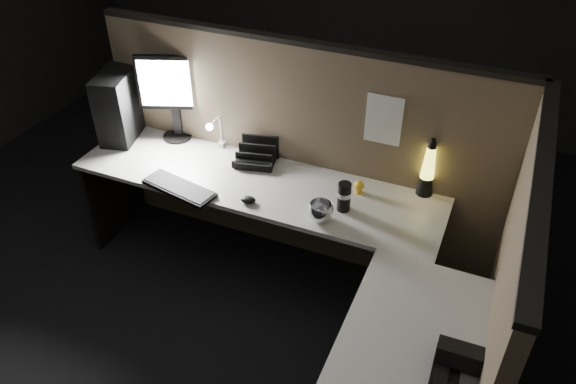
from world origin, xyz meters
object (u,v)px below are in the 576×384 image
at_px(monitor, 173,89).
at_px(keyboard, 179,188).
at_px(pc_tower, 120,104).
at_px(lava_lamp, 428,172).
at_px(desk_phone, 461,366).

relative_size(monitor, keyboard, 1.24).
height_order(pc_tower, monitor, monitor).
distance_m(monitor, keyboard, 0.72).
bearing_deg(keyboard, lava_lamp, 32.83).
height_order(pc_tower, keyboard, pc_tower).
distance_m(monitor, desk_phone, 2.42).
relative_size(pc_tower, monitor, 0.79).
bearing_deg(keyboard, desk_phone, -9.43).
distance_m(pc_tower, desk_phone, 2.68).
relative_size(pc_tower, keyboard, 0.98).
relative_size(pc_tower, desk_phone, 1.88).
height_order(keyboard, lava_lamp, lava_lamp).
height_order(lava_lamp, desk_phone, lava_lamp).
xyz_separation_m(keyboard, lava_lamp, (1.35, 0.54, 0.14)).
relative_size(monitor, lava_lamp, 1.58).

